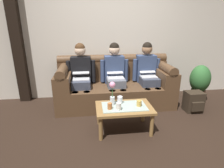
# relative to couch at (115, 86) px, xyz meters

# --- Properties ---
(ground_plane) EXTENTS (14.00, 14.00, 0.00)m
(ground_plane) POSITION_rel_couch_xyz_m (0.00, -1.17, -0.37)
(ground_plane) COLOR black
(back_wall_patterned) EXTENTS (6.00, 0.12, 2.90)m
(back_wall_patterned) POSITION_rel_couch_xyz_m (0.00, 0.53, 1.08)
(back_wall_patterned) COLOR beige
(back_wall_patterned) RESTS_ON ground_plane
(timber_pillar) EXTENTS (0.20, 0.20, 2.90)m
(timber_pillar) POSITION_rel_couch_xyz_m (-1.87, 0.41, 1.08)
(timber_pillar) COLOR black
(timber_pillar) RESTS_ON ground_plane
(couch) EXTENTS (2.24, 0.88, 0.96)m
(couch) POSITION_rel_couch_xyz_m (0.00, 0.00, 0.00)
(couch) COLOR #513823
(couch) RESTS_ON ground_plane
(person_left) EXTENTS (0.56, 0.67, 1.22)m
(person_left) POSITION_rel_couch_xyz_m (-0.66, -0.00, 0.29)
(person_left) COLOR #383D4C
(person_left) RESTS_ON ground_plane
(person_middle) EXTENTS (0.56, 0.67, 1.22)m
(person_middle) POSITION_rel_couch_xyz_m (0.00, -0.00, 0.29)
(person_middle) COLOR #595B66
(person_middle) RESTS_ON ground_plane
(person_right) EXTENTS (0.56, 0.67, 1.22)m
(person_right) POSITION_rel_couch_xyz_m (0.66, -0.00, 0.29)
(person_right) COLOR #383D4C
(person_right) RESTS_ON ground_plane
(coffee_table) EXTENTS (0.84, 0.53, 0.40)m
(coffee_table) POSITION_rel_couch_xyz_m (0.00, -1.01, -0.03)
(coffee_table) COLOR olive
(coffee_table) RESTS_ON ground_plane
(flower_vase) EXTENTS (0.09, 0.09, 0.36)m
(flower_vase) POSITION_rel_couch_xyz_m (-0.17, -0.94, 0.23)
(flower_vase) COLOR silver
(flower_vase) RESTS_ON coffee_table
(cup_near_left) EXTENTS (0.08, 0.08, 0.11)m
(cup_near_left) POSITION_rel_couch_xyz_m (-0.05, -0.90, 0.09)
(cup_near_left) COLOR silver
(cup_near_left) RESTS_ON coffee_table
(cup_near_right) EXTENTS (0.07, 0.07, 0.09)m
(cup_near_right) POSITION_rel_couch_xyz_m (0.22, -1.03, 0.08)
(cup_near_right) COLOR gold
(cup_near_right) RESTS_ON coffee_table
(cup_far_center) EXTENTS (0.07, 0.07, 0.09)m
(cup_far_center) POSITION_rel_couch_xyz_m (-0.22, -1.08, 0.08)
(cup_far_center) COLOR #B26633
(cup_far_center) RESTS_ON coffee_table
(cup_far_left) EXTENTS (0.08, 0.08, 0.11)m
(cup_far_left) POSITION_rel_couch_xyz_m (-0.10, -1.12, 0.09)
(cup_far_left) COLOR white
(cup_far_left) RESTS_ON coffee_table
(backpack_right) EXTENTS (0.31, 0.29, 0.38)m
(backpack_right) POSITION_rel_couch_xyz_m (1.41, -0.54, -0.18)
(backpack_right) COLOR #2D2319
(backpack_right) RESTS_ON ground_plane
(potted_plant) EXTENTS (0.40, 0.40, 0.78)m
(potted_plant) POSITION_rel_couch_xyz_m (1.73, -0.14, 0.06)
(potted_plant) COLOR brown
(potted_plant) RESTS_ON ground_plane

